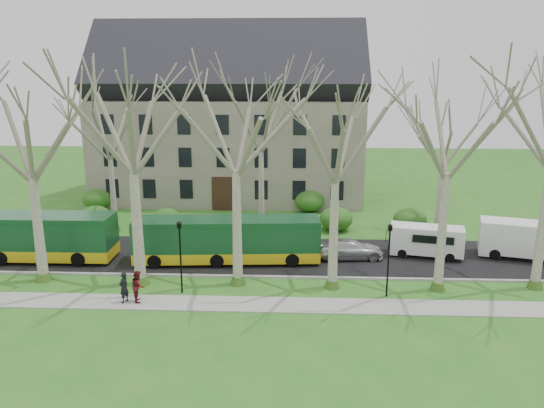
# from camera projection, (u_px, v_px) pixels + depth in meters

# --- Properties ---
(ground) EXTENTS (120.00, 120.00, 0.00)m
(ground) POSITION_uv_depth(u_px,v_px,m) (284.00, 288.00, 32.06)
(ground) COLOR #276F1F
(ground) RESTS_ON ground
(sidewalk) EXTENTS (70.00, 2.00, 0.06)m
(sidewalk) POSITION_uv_depth(u_px,v_px,m) (283.00, 305.00, 29.63)
(sidewalk) COLOR gray
(sidewalk) RESTS_ON ground
(road) EXTENTS (80.00, 8.00, 0.06)m
(road) POSITION_uv_depth(u_px,v_px,m) (285.00, 256.00, 37.38)
(road) COLOR black
(road) RESTS_ON ground
(curb) EXTENTS (80.00, 0.25, 0.14)m
(curb) POSITION_uv_depth(u_px,v_px,m) (284.00, 277.00, 33.49)
(curb) COLOR #A5A39E
(curb) RESTS_ON ground
(building) EXTENTS (26.50, 12.20, 16.00)m
(building) POSITION_uv_depth(u_px,v_px,m) (230.00, 118.00, 53.58)
(building) COLOR slate
(building) RESTS_ON ground
(tree_row_verge) EXTENTS (49.00, 7.00, 14.00)m
(tree_row_verge) POSITION_uv_depth(u_px,v_px,m) (285.00, 173.00, 30.63)
(tree_row_verge) COLOR gray
(tree_row_verge) RESTS_ON ground
(tree_row_far) EXTENTS (33.00, 7.00, 12.00)m
(tree_row_far) POSITION_uv_depth(u_px,v_px,m) (270.00, 160.00, 41.30)
(tree_row_far) COLOR gray
(tree_row_far) RESTS_ON ground
(lamp_row) EXTENTS (36.22, 0.22, 4.30)m
(lamp_row) POSITION_uv_depth(u_px,v_px,m) (284.00, 253.00, 30.46)
(lamp_row) COLOR black
(lamp_row) RESTS_ON ground
(hedges) EXTENTS (30.60, 8.60, 2.00)m
(hedges) POSITION_uv_depth(u_px,v_px,m) (233.00, 211.00, 45.57)
(hedges) COLOR #164D19
(hedges) RESTS_ON ground
(bus_lead) EXTENTS (13.16, 2.83, 3.29)m
(bus_lead) POSITION_uv_depth(u_px,v_px,m) (18.00, 236.00, 36.39)
(bus_lead) COLOR #154A26
(bus_lead) RESTS_ON road
(bus_follow) EXTENTS (12.64, 3.50, 3.12)m
(bus_follow) POSITION_uv_depth(u_px,v_px,m) (227.00, 239.00, 35.96)
(bus_follow) COLOR #154A26
(bus_follow) RESTS_ON road
(sedan) EXTENTS (4.79, 2.36, 1.34)m
(sedan) POSITION_uv_depth(u_px,v_px,m) (350.00, 249.00, 36.77)
(sedan) COLOR silver
(sedan) RESTS_ON road
(van_a) EXTENTS (5.23, 2.85, 2.16)m
(van_a) POSITION_uv_depth(u_px,v_px,m) (426.00, 241.00, 37.09)
(van_a) COLOR white
(van_a) RESTS_ON road
(van_b) EXTENTS (6.24, 3.68, 2.56)m
(van_b) POSITION_uv_depth(u_px,v_px,m) (524.00, 240.00, 36.65)
(van_b) COLOR white
(van_b) RESTS_ON road
(pedestrian_a) EXTENTS (0.65, 0.76, 1.78)m
(pedestrian_a) POSITION_uv_depth(u_px,v_px,m) (124.00, 287.00, 29.71)
(pedestrian_a) COLOR black
(pedestrian_a) RESTS_ON sidewalk
(pedestrian_b) EXTENTS (0.91, 1.04, 1.80)m
(pedestrian_b) POSITION_uv_depth(u_px,v_px,m) (138.00, 286.00, 29.87)
(pedestrian_b) COLOR #5C1519
(pedestrian_b) RESTS_ON sidewalk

